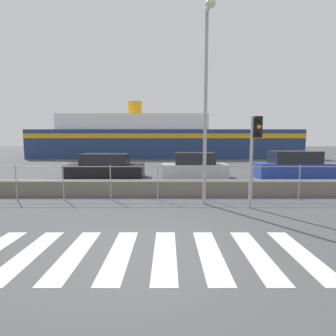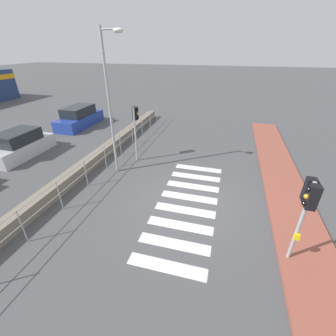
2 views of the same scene
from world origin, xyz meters
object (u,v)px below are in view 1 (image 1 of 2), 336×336
parked_car_black (106,167)px  traffic_light_far (256,141)px  ferry_boat (159,140)px  parked_car_blue (294,166)px  parked_car_silver (195,167)px  streetlamp (207,87)px

parked_car_black → traffic_light_far: bearing=-46.7°
ferry_boat → parked_car_blue: (8.61, -18.76, -1.56)m
parked_car_silver → parked_car_blue: size_ratio=0.86×
streetlamp → parked_car_silver: 7.35m
ferry_boat → parked_car_black: 19.00m
traffic_light_far → parked_car_black: size_ratio=0.67×
traffic_light_far → parked_car_silver: size_ratio=0.79×
ferry_boat → parked_car_blue: 20.70m
traffic_light_far → parked_car_blue: size_ratio=0.68×
streetlamp → ferry_boat: bearing=95.5°
parked_car_silver → parked_car_blue: parked_car_blue is taller
traffic_light_far → parked_car_silver: (-1.26, 6.91, -1.57)m
parked_car_silver → ferry_boat: bearing=98.3°
ferry_boat → parked_car_black: bearing=-97.7°
ferry_boat → traffic_light_far: bearing=-81.2°
ferry_boat → parked_car_black: size_ratio=7.20×
streetlamp → parked_car_black: 8.87m
streetlamp → parked_car_blue: (6.18, 6.54, -3.30)m
traffic_light_far → parked_car_black: traffic_light_far is taller
ferry_boat → parked_car_black: ferry_boat is taller
traffic_light_far → parked_car_silver: traffic_light_far is taller
parked_car_black → parked_car_silver: size_ratio=1.17×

